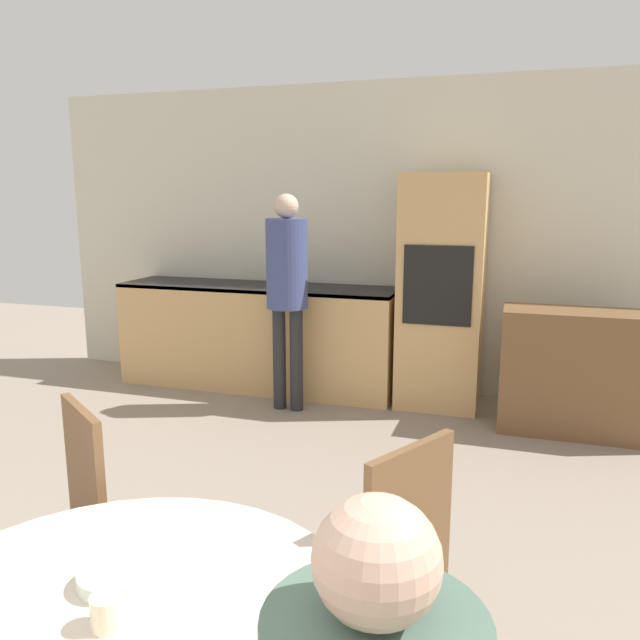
{
  "coord_description": "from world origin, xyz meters",
  "views": [
    {
      "loc": [
        0.92,
        0.23,
        1.66
      ],
      "look_at": [
        0.03,
        3.04,
        1.08
      ],
      "focal_mm": 35.0,
      "sensor_mm": 36.0,
      "label": 1
    }
  ],
  "objects_px": {
    "cup": "(107,612)",
    "sideboard": "(586,373)",
    "bowl_near": "(114,578)",
    "chair_far_left": "(62,528)",
    "person_standing": "(287,278)",
    "oven_unit": "(442,292)",
    "chair_far_right": "(385,566)"
  },
  "relations": [
    {
      "from": "cup",
      "to": "sideboard",
      "type": "bearing_deg",
      "value": 69.8
    },
    {
      "from": "cup",
      "to": "bowl_near",
      "type": "relative_size",
      "value": 0.45
    },
    {
      "from": "chair_far_left",
      "to": "cup",
      "type": "height_order",
      "value": "chair_far_left"
    },
    {
      "from": "chair_far_left",
      "to": "person_standing",
      "type": "distance_m",
      "value": 2.88
    },
    {
      "from": "oven_unit",
      "to": "bowl_near",
      "type": "xyz_separation_m",
      "value": [
        -0.34,
        -3.79,
        -0.17
      ]
    },
    {
      "from": "person_standing",
      "to": "cup",
      "type": "distance_m",
      "value": 3.54
    },
    {
      "from": "cup",
      "to": "bowl_near",
      "type": "bearing_deg",
      "value": 121.44
    },
    {
      "from": "chair_far_right",
      "to": "person_standing",
      "type": "xyz_separation_m",
      "value": [
        -1.34,
        2.7,
        0.52
      ]
    },
    {
      "from": "chair_far_right",
      "to": "person_standing",
      "type": "height_order",
      "value": "person_standing"
    },
    {
      "from": "chair_far_left",
      "to": "cup",
      "type": "relative_size",
      "value": 12.35
    },
    {
      "from": "chair_far_right",
      "to": "person_standing",
      "type": "distance_m",
      "value": 3.06
    },
    {
      "from": "sideboard",
      "to": "person_standing",
      "type": "height_order",
      "value": "person_standing"
    },
    {
      "from": "chair_far_left",
      "to": "oven_unit",
      "type": "bearing_deg",
      "value": 110.99
    },
    {
      "from": "oven_unit",
      "to": "chair_far_right",
      "type": "height_order",
      "value": "oven_unit"
    },
    {
      "from": "oven_unit",
      "to": "chair_far_left",
      "type": "height_order",
      "value": "oven_unit"
    },
    {
      "from": "chair_far_right",
      "to": "bowl_near",
      "type": "xyz_separation_m",
      "value": [
        -0.56,
        -0.58,
        0.21
      ]
    },
    {
      "from": "sideboard",
      "to": "cup",
      "type": "xyz_separation_m",
      "value": [
        -1.32,
        -3.58,
        0.32
      ]
    },
    {
      "from": "chair_far_left",
      "to": "person_standing",
      "type": "bearing_deg",
      "value": 130.54
    },
    {
      "from": "chair_far_left",
      "to": "cup",
      "type": "distance_m",
      "value": 0.9
    },
    {
      "from": "oven_unit",
      "to": "person_standing",
      "type": "xyz_separation_m",
      "value": [
        -1.12,
        -0.51,
        0.13
      ]
    },
    {
      "from": "sideboard",
      "to": "person_standing",
      "type": "relative_size",
      "value": 0.69
    },
    {
      "from": "chair_far_left",
      "to": "bowl_near",
      "type": "xyz_separation_m",
      "value": [
        0.55,
        -0.46,
        0.21
      ]
    },
    {
      "from": "oven_unit",
      "to": "cup",
      "type": "bearing_deg",
      "value": -93.7
    },
    {
      "from": "chair_far_right",
      "to": "cup",
      "type": "distance_m",
      "value": 0.89
    },
    {
      "from": "bowl_near",
      "to": "oven_unit",
      "type": "bearing_deg",
      "value": 84.92
    },
    {
      "from": "person_standing",
      "to": "cup",
      "type": "bearing_deg",
      "value": -75.83
    },
    {
      "from": "oven_unit",
      "to": "bowl_near",
      "type": "bearing_deg",
      "value": -95.08
    },
    {
      "from": "cup",
      "to": "bowl_near",
      "type": "height_order",
      "value": "cup"
    },
    {
      "from": "oven_unit",
      "to": "bowl_near",
      "type": "relative_size",
      "value": 10.68
    },
    {
      "from": "cup",
      "to": "bowl_near",
      "type": "xyz_separation_m",
      "value": [
        -0.08,
        0.14,
        -0.02
      ]
    },
    {
      "from": "oven_unit",
      "to": "sideboard",
      "type": "height_order",
      "value": "oven_unit"
    },
    {
      "from": "person_standing",
      "to": "bowl_near",
      "type": "height_order",
      "value": "person_standing"
    }
  ]
}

